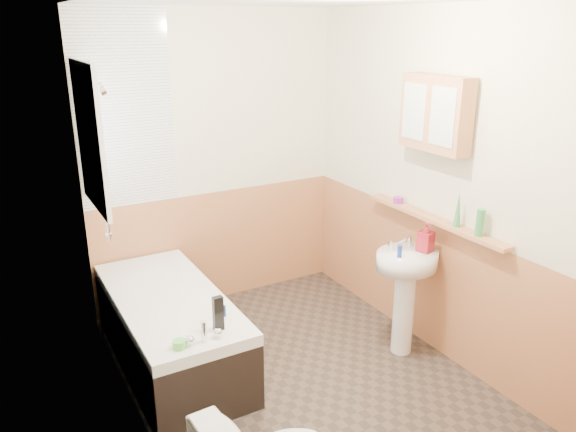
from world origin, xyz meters
The scene contains 23 objects.
floor centered at (0.00, 0.00, 0.00)m, with size 2.80×2.80×0.00m, color #312822.
wall_back centered at (0.00, 1.41, 1.25)m, with size 2.20×0.02×2.50m, color beige.
wall_front centered at (0.00, -1.41, 1.25)m, with size 2.20×0.02×2.50m, color beige.
wall_left centered at (-1.11, 0.00, 1.25)m, with size 0.02×2.80×2.50m, color beige.
wall_right centered at (1.11, 0.00, 1.25)m, with size 0.02×2.80×2.50m, color beige.
wainscot_right centered at (1.09, 0.00, 0.50)m, with size 0.01×2.80×1.00m, color #C17D4F.
wainscot_back centered at (0.00, 1.39, 0.50)m, with size 2.20×0.01×1.00m, color #C17D4F.
tile_cladding_left centered at (-1.09, 0.00, 1.25)m, with size 0.01×2.80×2.50m, color white.
tile_return_back centered at (-0.73, 1.39, 1.75)m, with size 0.75×0.01×1.50m, color white.
window centered at (-1.06, 0.95, 1.65)m, with size 0.03×0.79×0.99m.
bathtub centered at (-0.73, 0.58, 0.29)m, with size 0.70×1.59×0.69m.
shower_riser centered at (-1.04, 0.77, 1.67)m, with size 0.11×0.08×1.22m.
sink centered at (0.84, -0.11, 0.58)m, with size 0.48×0.38×0.92m.
pine_shelf centered at (1.04, -0.13, 1.03)m, with size 0.10×1.34×0.03m, color #C17D4F.
medicine_cabinet centered at (1.01, -0.09, 1.79)m, with size 0.14×0.57×0.51m.
foam_can centered at (1.04, -0.56, 1.14)m, with size 0.06×0.06×0.18m, color #388447.
green_bottle centered at (1.04, -0.36, 1.17)m, with size 0.05×0.05×0.25m, color #388447.
black_jar centered at (1.04, 0.26, 1.07)m, with size 0.07×0.07×0.05m, color purple.
soap_bottle centered at (0.96, -0.16, 0.86)m, with size 0.10×0.22×0.10m, color maroon.
clear_bottle centered at (0.72, -0.16, 0.86)m, with size 0.03×0.03×0.09m, color #19339E.
blue_gel centered at (-0.60, -0.02, 0.66)m, with size 0.06×0.04×0.23m, color black.
cream_jar centered at (-0.88, -0.11, 0.57)m, with size 0.08×0.08×0.05m, color #59C647.
orange_bottle centered at (-0.50, 0.12, 0.59)m, with size 0.03×0.03×0.08m, color navy.
Camera 1 is at (-1.74, -2.93, 2.37)m, focal length 35.00 mm.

